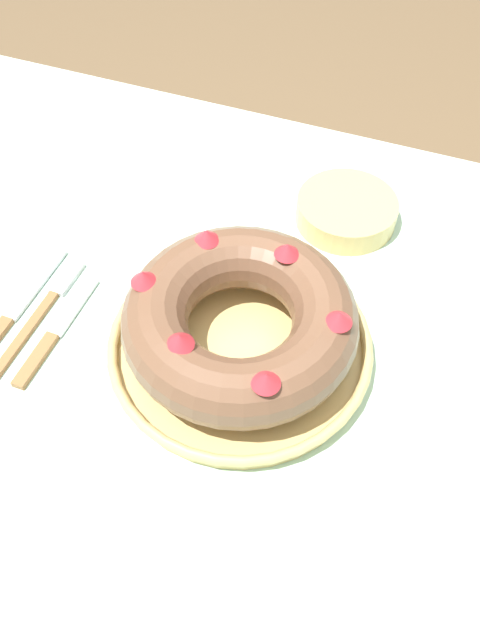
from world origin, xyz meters
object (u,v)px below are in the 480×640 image
serving_knife (6,322)px  cake_knife (52,337)px  serving_dish (240,346)px  side_bowl (346,211)px  fork (43,310)px  bundt_cake (240,320)px

serving_knife → cake_knife: size_ratio=1.30×
serving_dish → side_bowl: 0.27m
serving_dish → fork: (-0.25, -0.03, -0.01)m
side_bowl → serving_dish: bearing=-102.3°
cake_knife → side_bowl: 0.43m
serving_knife → cake_knife: (0.07, -0.00, -0.00)m
bundt_cake → serving_knife: bearing=-167.8°
serving_dish → fork: bearing=-173.3°
bundt_cake → serving_knife: (-0.29, -0.06, -0.06)m
bundt_cake → side_bowl: (0.06, 0.27, -0.05)m
fork → side_bowl: (0.31, 0.30, 0.01)m
fork → side_bowl: 0.43m
fork → side_bowl: bearing=38.0°
bundt_cake → serving_knife: bundt_cake is taller
bundt_cake → serving_knife: size_ratio=1.16×
bundt_cake → serving_dish: bearing=41.6°
bundt_cake → cake_knife: bearing=-164.3°
serving_dish → cake_knife: bearing=-164.3°
serving_dish → side_bowl: bearing=77.7°
bundt_cake → side_bowl: size_ratio=1.89×
serving_dish → fork: 0.26m
fork → side_bowl: size_ratio=1.46×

